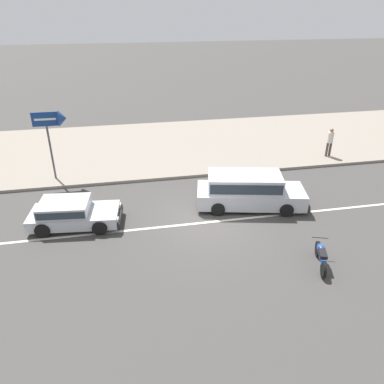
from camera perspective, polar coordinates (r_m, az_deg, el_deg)
ground_plane at (r=15.88m, az=3.14°, el=-4.56°), size 160.00×160.00×0.00m
lane_centre_stripe at (r=15.88m, az=3.14°, el=-4.55°), size 50.40×0.14×0.01m
kerb_strip at (r=24.31m, az=-2.27°, el=7.18°), size 68.00×10.00×0.15m
hatchback_silver_0 at (r=16.14m, az=-17.93°, el=-2.98°), size 3.83×2.12×1.10m
minivan_silver_1 at (r=16.84m, az=8.52°, el=0.41°), size 5.13×2.79×1.56m
motorcycle_1 at (r=13.95m, az=19.06°, el=-9.10°), size 0.79×1.70×0.80m
arrow_signboard at (r=19.54m, az=-19.70°, el=10.02°), size 1.62×0.75×3.51m
pedestrian_by_shop at (r=23.35m, az=20.30°, el=7.43°), size 0.34×0.34×1.69m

